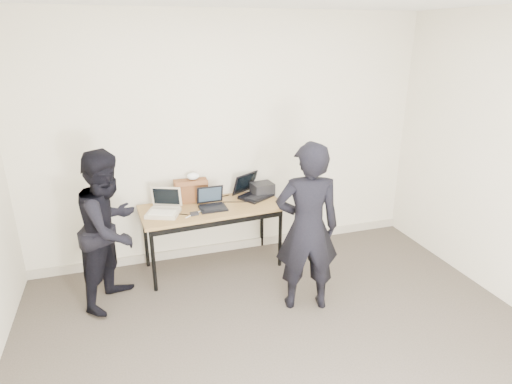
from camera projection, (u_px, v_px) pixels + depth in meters
name	position (u px, v px, depth m)	size (l,w,h in m)	color
room	(318.00, 218.00, 2.71)	(4.60, 4.60, 2.80)	#453C34
desk	(212.00, 212.00, 4.58)	(1.54, 0.75, 0.72)	olive
laptop_beige	(164.00, 209.00, 4.37)	(0.41, 0.40, 0.25)	#BCAF97
laptop_center	(212.00, 203.00, 4.52)	(0.29, 0.28, 0.22)	black
laptop_right	(252.00, 192.00, 4.83)	(0.47, 0.47, 0.26)	black
leather_satchel	(191.00, 190.00, 4.67)	(0.37, 0.19, 0.25)	brown
tissue	(193.00, 176.00, 4.62)	(0.13, 0.10, 0.08)	white
equipment_box	(262.00, 189.00, 4.89)	(0.23, 0.20, 0.14)	black
power_brick	(194.00, 214.00, 4.34)	(0.08, 0.05, 0.03)	black
cables	(216.00, 205.00, 4.58)	(1.14, 0.51, 0.01)	silver
person_typist	(307.00, 228.00, 3.85)	(0.59, 0.39, 1.61)	black
person_observer	(110.00, 229.00, 3.96)	(0.73, 0.57, 1.51)	black
baseboard	(232.00, 246.00, 5.16)	(4.50, 0.03, 0.10)	#AFA591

